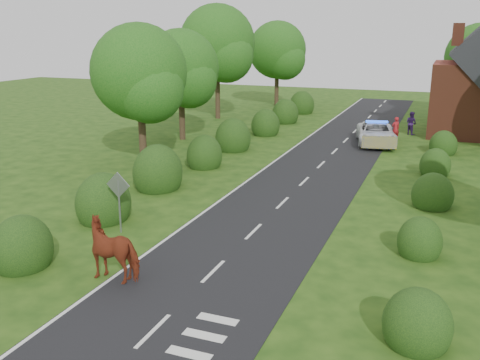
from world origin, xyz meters
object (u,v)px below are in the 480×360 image
at_px(road_sign, 119,193).
at_px(police_van, 376,133).
at_px(pedestrian_red, 396,129).
at_px(pedestrian_purple, 411,123).
at_px(cow, 116,253).

bearing_deg(road_sign, police_van, 71.42).
height_order(pedestrian_red, pedestrian_purple, pedestrian_purple).
bearing_deg(police_van, pedestrian_purple, 54.27).
xyz_separation_m(police_van, pedestrian_red, (1.15, 1.92, 0.10)).
xyz_separation_m(road_sign, pedestrian_red, (8.38, 23.41, -0.78)).
distance_m(road_sign, police_van, 22.70).
distance_m(cow, pedestrian_purple, 30.48).
distance_m(pedestrian_red, pedestrian_purple, 2.91).
distance_m(road_sign, cow, 4.15).
bearing_deg(road_sign, pedestrian_red, 70.31).
distance_m(police_van, pedestrian_purple, 5.12).
bearing_deg(pedestrian_purple, road_sign, 107.71).
relative_size(pedestrian_red, pedestrian_purple, 0.97).
height_order(cow, pedestrian_purple, pedestrian_purple).
relative_size(road_sign, pedestrian_purple, 1.40).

